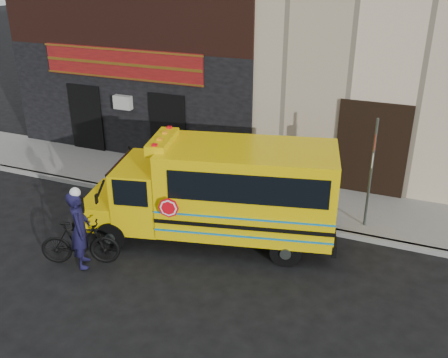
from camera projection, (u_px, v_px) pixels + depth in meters
ground at (181, 254)px, 13.13m from camera, size 120.00×120.00×0.00m
curb at (219, 210)px, 15.30m from camera, size 40.00×0.20×0.15m
sidewalk at (237, 190)px, 16.56m from camera, size 40.00×3.00×0.15m
school_bus at (223, 190)px, 13.22m from camera, size 7.20×3.65×2.92m
sign_pole at (371, 171)px, 13.58m from camera, size 0.07×0.29×3.32m
bicycle at (80, 243)px, 12.53m from camera, size 2.05×1.28×1.20m
cyclist at (80, 231)px, 12.24m from camera, size 0.81×0.89×2.03m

